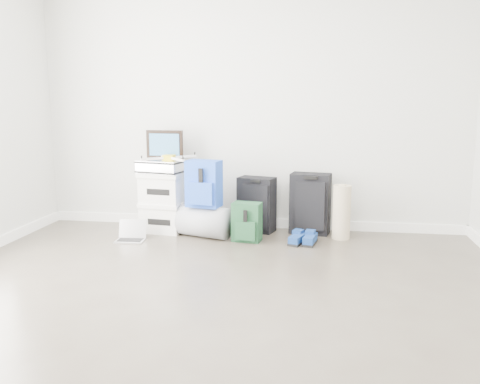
% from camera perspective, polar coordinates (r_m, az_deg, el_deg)
% --- Properties ---
extents(ground, '(5.00, 5.00, 0.00)m').
position_cam_1_polar(ground, '(3.22, -4.67, -14.80)').
color(ground, '#3E352D').
rests_on(ground, ground).
extents(room_envelope, '(4.52, 5.02, 2.71)m').
position_cam_1_polar(room_envelope, '(2.96, -5.10, 17.20)').
color(room_envelope, beige).
rests_on(room_envelope, ground).
extents(boxes_stack, '(0.48, 0.40, 0.62)m').
position_cam_1_polar(boxes_stack, '(5.36, -8.60, -1.09)').
color(boxes_stack, silver).
rests_on(boxes_stack, ground).
extents(briefcase, '(0.51, 0.42, 0.13)m').
position_cam_1_polar(briefcase, '(5.30, -8.71, 2.88)').
color(briefcase, '#B2B2B7').
rests_on(briefcase, boxes_stack).
extents(painting, '(0.40, 0.06, 0.30)m').
position_cam_1_polar(painting, '(5.37, -8.47, 5.29)').
color(painting, black).
rests_on(painting, briefcase).
extents(drone, '(0.47, 0.47, 0.06)m').
position_cam_1_polar(drone, '(5.25, -7.97, 3.85)').
color(drone, gold).
rests_on(drone, briefcase).
extents(duffel_bag, '(0.59, 0.47, 0.32)m').
position_cam_1_polar(duffel_bag, '(5.12, -3.98, -3.31)').
color(duffel_bag, '#999CA1').
rests_on(duffel_bag, ground).
extents(blue_backpack, '(0.36, 0.29, 0.46)m').
position_cam_1_polar(blue_backpack, '(5.02, -4.11, 0.83)').
color(blue_backpack, '#1B52B4').
rests_on(blue_backpack, duffel_bag).
extents(large_suitcase, '(0.41, 0.32, 0.57)m').
position_cam_1_polar(large_suitcase, '(5.30, 1.87, -1.42)').
color(large_suitcase, black).
rests_on(large_suitcase, ground).
extents(green_backpack, '(0.30, 0.24, 0.38)m').
position_cam_1_polar(green_backpack, '(4.95, 0.76, -3.48)').
color(green_backpack, '#123321').
rests_on(green_backpack, ground).
extents(carry_on, '(0.43, 0.32, 0.62)m').
position_cam_1_polar(carry_on, '(5.27, 7.89, -1.30)').
color(carry_on, black).
rests_on(carry_on, ground).
extents(shoes, '(0.29, 0.28, 0.09)m').
position_cam_1_polar(shoes, '(4.93, 7.18, -5.31)').
color(shoes, black).
rests_on(shoes, ground).
extents(rolled_rug, '(0.18, 0.18, 0.54)m').
position_cam_1_polar(rolled_rug, '(5.12, 11.33, -2.23)').
color(rolled_rug, tan).
rests_on(rolled_rug, ground).
extents(laptop, '(0.28, 0.21, 0.19)m').
position_cam_1_polar(laptop, '(5.13, -12.12, -4.81)').
color(laptop, silver).
rests_on(laptop, ground).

